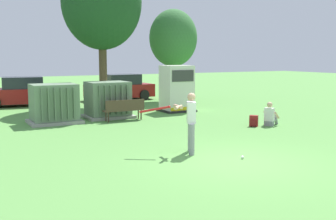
{
  "coord_description": "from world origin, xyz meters",
  "views": [
    {
      "loc": [
        -6.61,
        -8.36,
        2.79
      ],
      "look_at": [
        -0.21,
        3.5,
        1.0
      ],
      "focal_mm": 44.01,
      "sensor_mm": 36.0,
      "label": 1
    }
  ],
  "objects": [
    {
      "name": "backpack",
      "position": [
        4.01,
        4.17,
        0.21
      ],
      "size": [
        0.37,
        0.37,
        0.44
      ],
      "color": "maroon",
      "rests_on": "ground"
    },
    {
      "name": "parked_car_right_of_center",
      "position": [
        3.05,
        15.89,
        0.75
      ],
      "size": [
        4.28,
        2.08,
        1.62
      ],
      "color": "maroon",
      "rests_on": "ground"
    },
    {
      "name": "tree_center_left",
      "position": [
        0.94,
        13.07,
        5.59
      ],
      "size": [
        4.27,
        4.27,
        8.15
      ],
      "color": "brown",
      "rests_on": "ground"
    },
    {
      "name": "tree_center_right",
      "position": [
        5.72,
        13.82,
        3.83
      ],
      "size": [
        2.92,
        2.92,
        5.58
      ],
      "color": "brown",
      "rests_on": "ground"
    },
    {
      "name": "seated_spectator",
      "position": [
        4.74,
        4.03,
        0.38
      ],
      "size": [
        0.79,
        0.67,
        0.96
      ],
      "color": "gray",
      "rests_on": "ground"
    },
    {
      "name": "batter",
      "position": [
        -0.57,
        1.56,
        0.98
      ],
      "size": [
        1.53,
        1.0,
        1.74
      ],
      "color": "gray",
      "rests_on": "ground"
    },
    {
      "name": "sports_ball",
      "position": [
        0.36,
        0.28,
        0.04
      ],
      "size": [
        0.09,
        0.09,
        0.09
      ],
      "primitive_type": "sphere",
      "color": "white",
      "rests_on": "ground"
    },
    {
      "name": "generator_enclosure",
      "position": [
        3.52,
        9.49,
        1.14
      ],
      "size": [
        1.6,
        1.4,
        2.3
      ],
      "color": "#262626",
      "rests_on": "ground"
    },
    {
      "name": "park_bench",
      "position": [
        0.05,
        7.92,
        0.54
      ],
      "size": [
        1.81,
        0.45,
        0.92
      ],
      "color": "#4C3828",
      "rests_on": "ground"
    },
    {
      "name": "ground_plane",
      "position": [
        0.0,
        0.0,
        0.0
      ],
      "size": [
        96.0,
        96.0,
        0.0
      ],
      "primitive_type": "plane",
      "color": "#5B9947"
    },
    {
      "name": "transformer_mid_west",
      "position": [
        -0.25,
        9.14,
        0.79
      ],
      "size": [
        2.1,
        1.7,
        1.62
      ],
      "color": "#9E9B93",
      "rests_on": "ground"
    },
    {
      "name": "parked_car_left_of_center",
      "position": [
        -2.99,
        15.55,
        0.75
      ],
      "size": [
        4.4,
        2.36,
        1.62
      ],
      "color": "maroon",
      "rests_on": "ground"
    },
    {
      "name": "transformer_west",
      "position": [
        -2.73,
        8.79,
        0.79
      ],
      "size": [
        2.1,
        1.7,
        1.62
      ],
      "color": "#9E9B93",
      "rests_on": "ground"
    }
  ]
}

